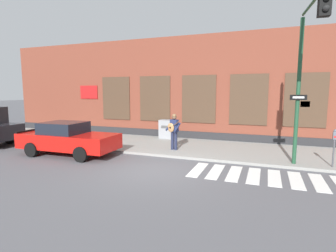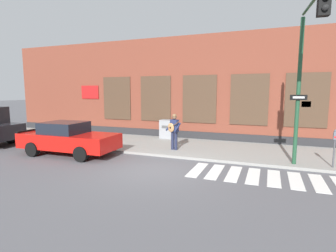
{
  "view_description": "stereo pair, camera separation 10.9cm",
  "coord_description": "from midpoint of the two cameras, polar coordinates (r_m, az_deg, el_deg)",
  "views": [
    {
      "loc": [
        3.79,
        -8.75,
        2.92
      ],
      "look_at": [
        -0.36,
        2.22,
        1.39
      ],
      "focal_mm": 28.0,
      "sensor_mm": 36.0,
      "label": 1
    },
    {
      "loc": [
        3.89,
        -8.71,
        2.92
      ],
      "look_at": [
        -0.36,
        2.22,
        1.39
      ],
      "focal_mm": 28.0,
      "sensor_mm": 36.0,
      "label": 2
    }
  ],
  "objects": [
    {
      "name": "ground_plane",
      "position": [
        9.98,
        -2.45,
        -9.59
      ],
      "size": [
        160.0,
        160.0,
        0.0
      ],
      "primitive_type": "plane",
      "color": "#56565B"
    },
    {
      "name": "sidewalk",
      "position": [
        13.77,
        4.57,
        -4.58
      ],
      "size": [
        28.0,
        4.52,
        0.11
      ],
      "color": "gray",
      "rests_on": "ground"
    },
    {
      "name": "building_backdrop",
      "position": [
        17.59,
        8.69,
        7.94
      ],
      "size": [
        28.0,
        4.06,
        6.21
      ],
      "color": "brown",
      "rests_on": "ground"
    },
    {
      "name": "crosswalk",
      "position": [
        9.8,
        22.35,
        -10.43
      ],
      "size": [
        5.78,
        1.9,
        0.01
      ],
      "color": "silver",
      "rests_on": "ground"
    },
    {
      "name": "red_car",
      "position": [
        13.06,
        -20.67,
        -2.52
      ],
      "size": [
        4.64,
        2.06,
        1.53
      ],
      "color": "red",
      "rests_on": "ground"
    },
    {
      "name": "busker",
      "position": [
        12.68,
        1.51,
        -0.79
      ],
      "size": [
        0.72,
        0.63,
        1.74
      ],
      "color": "#1E233D",
      "rests_on": "sidewalk"
    },
    {
      "name": "traffic_light",
      "position": [
        10.17,
        28.27,
        12.81
      ],
      "size": [
        0.69,
        3.12,
        5.71
      ],
      "color": "#1E472D",
      "rests_on": "sidewalk"
    },
    {
      "name": "parking_meter",
      "position": [
        11.53,
        32.77,
        -3.05
      ],
      "size": [
        0.13,
        0.11,
        1.44
      ],
      "color": "#47474C",
      "rests_on": "sidewalk"
    },
    {
      "name": "utility_box",
      "position": [
        15.93,
        0.18,
        -0.66
      ],
      "size": [
        0.9,
        0.66,
        1.12
      ],
      "color": "gray",
      "rests_on": "sidewalk"
    }
  ]
}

